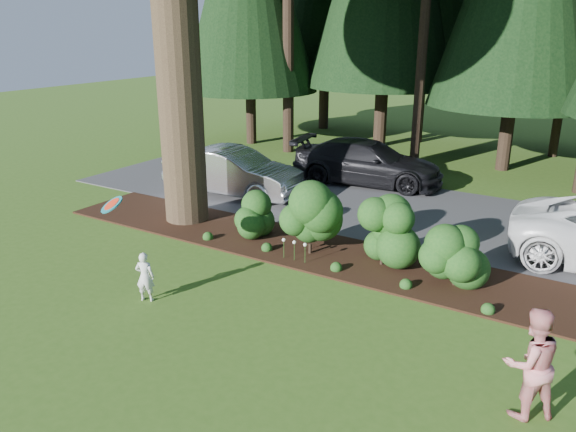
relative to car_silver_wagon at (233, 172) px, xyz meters
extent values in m
plane|color=#375B1A|center=(4.96, -6.15, -0.81)|extent=(80.00, 80.00, 0.00)
cube|color=black|center=(4.96, -2.90, -0.79)|extent=(16.00, 2.50, 0.05)
cube|color=#38383A|center=(4.96, 1.35, -0.80)|extent=(22.00, 6.00, 0.03)
cylinder|color=#2D2016|center=(0.36, -2.75, 5.19)|extent=(1.24, 1.24, 12.00)
sphere|color=#174415|center=(2.96, -2.95, -0.15)|extent=(1.08, 1.08, 1.08)
cylinder|color=black|center=(2.96, -2.95, -0.66)|extent=(0.08, 0.08, 0.30)
sphere|color=#174415|center=(4.76, -3.15, 0.12)|extent=(1.35, 1.35, 1.35)
cylinder|color=black|center=(4.76, -3.15, -0.66)|extent=(0.08, 0.08, 0.30)
sphere|color=#174415|center=(6.56, -2.85, 0.01)|extent=(1.26, 1.26, 1.26)
cylinder|color=black|center=(6.56, -2.85, -0.66)|extent=(0.08, 0.08, 0.30)
sphere|color=#174415|center=(8.36, -3.05, -0.10)|extent=(1.17, 1.17, 1.17)
cylinder|color=black|center=(8.36, -3.05, -0.66)|extent=(0.08, 0.08, 0.30)
cylinder|color=#174415|center=(4.36, -3.75, -0.56)|extent=(0.01, 0.01, 0.50)
sphere|color=white|center=(4.36, -3.75, -0.29)|extent=(0.09, 0.09, 0.09)
cylinder|color=#174415|center=(4.66, -3.75, -0.56)|extent=(0.01, 0.01, 0.50)
sphere|color=white|center=(4.66, -3.75, -0.29)|extent=(0.09, 0.09, 0.09)
cylinder|color=#174415|center=(4.96, -3.75, -0.56)|extent=(0.01, 0.01, 0.50)
sphere|color=white|center=(4.96, -3.75, -0.29)|extent=(0.09, 0.09, 0.09)
cylinder|color=black|center=(-4.54, 7.85, 4.09)|extent=(0.50, 0.50, 9.80)
cylinder|color=black|center=(-2.04, 8.35, 3.74)|extent=(0.50, 0.50, 9.10)
cylinder|color=black|center=(0.96, 8.85, 4.44)|extent=(0.50, 0.50, 10.50)
cylinder|color=black|center=(3.96, 7.35, 3.56)|extent=(0.50, 0.50, 8.75)
cylinder|color=black|center=(6.96, 8.35, 4.79)|extent=(0.50, 0.50, 11.20)
cylinder|color=black|center=(-3.04, 12.35, 4.79)|extent=(0.50, 0.50, 11.20)
cylinder|color=black|center=(2.46, 11.85, 4.44)|extent=(0.50, 0.50, 10.50)
imported|color=#AEAFB3|center=(0.00, 0.00, 0.00)|extent=(4.88, 2.07, 1.56)
imported|color=black|center=(3.25, 3.65, -0.01)|extent=(5.59, 2.87, 1.55)
imported|color=silver|center=(3.05, -7.09, -0.27)|extent=(0.47, 0.40, 1.08)
imported|color=red|center=(10.47, -6.77, 0.06)|extent=(1.07, 1.05, 1.74)
cylinder|color=#16717C|center=(1.97, -6.83, 1.05)|extent=(0.59, 0.49, 0.41)
cylinder|color=red|center=(1.97, -6.83, 1.06)|extent=(0.41, 0.34, 0.29)
camera|label=1|loc=(11.14, -14.52, 4.70)|focal=35.00mm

